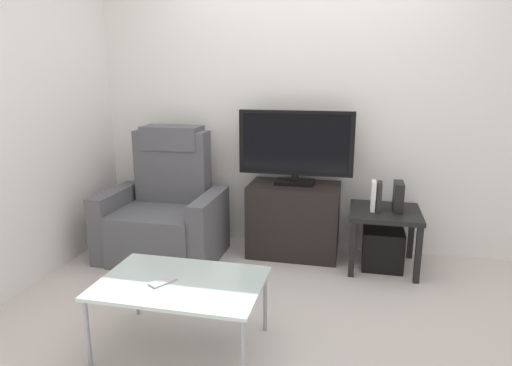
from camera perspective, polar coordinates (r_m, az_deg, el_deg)
The scene contains 13 objects.
ground_plane at distance 3.16m, azimuth 3.56°, elevation -14.89°, with size 6.40×6.40×0.00m, color #BCB2AD.
wall_back at distance 3.90m, azimuth 6.60°, elevation 10.53°, with size 6.40×0.06×2.60m, color silver.
wall_side at distance 3.59m, azimuth -27.58°, elevation 8.81°, with size 0.06×4.48×2.60m, color silver.
tv_stand at distance 3.82m, azimuth 4.84°, elevation -4.66°, with size 0.75×0.44×0.62m.
television at distance 3.69m, azimuth 5.08°, elevation 4.77°, with size 0.95×0.20×0.61m.
recliner_armchair at distance 3.88m, azimuth -11.54°, elevation -3.64°, with size 0.98×0.78×1.08m.
side_table at distance 3.67m, azimuth 16.12°, elevation -4.50°, with size 0.54×0.54×0.48m.
subwoofer_box at distance 3.75m, azimuth 15.87°, elevation -8.02°, with size 0.32×0.32×0.32m, color black.
book_leftmost at distance 3.59m, azimuth 14.75°, elevation -1.58°, with size 0.03×0.13×0.23m, color white.
book_middle at distance 3.59m, azimuth 15.45°, elevation -1.64°, with size 0.04×0.11×0.23m, color #262626.
game_console at distance 3.63m, azimuth 17.73°, elevation -1.67°, with size 0.07×0.20×0.23m, color black.
coffee_table at distance 2.56m, azimuth -9.57°, elevation -12.78°, with size 0.90×0.60×0.41m.
cell_phone at distance 2.55m, azimuth -11.82°, elevation -12.23°, with size 0.07×0.15×0.01m, color #B7B7BC.
Camera 1 is at (0.43, -2.74, 1.52)m, focal length 31.29 mm.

